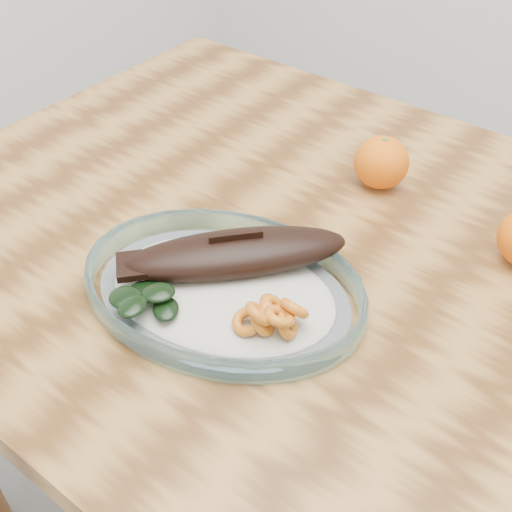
% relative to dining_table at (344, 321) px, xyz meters
% --- Properties ---
extents(dining_table, '(1.20, 0.80, 0.75)m').
position_rel_dining_table_xyz_m(dining_table, '(0.00, 0.00, 0.00)').
color(dining_table, '#573314').
rests_on(dining_table, ground).
extents(plated_meal, '(0.70, 0.70, 0.08)m').
position_rel_dining_table_xyz_m(plated_meal, '(-0.09, -0.14, 0.12)').
color(plated_meal, white).
rests_on(plated_meal, dining_table).
extents(orange_left, '(0.07, 0.07, 0.07)m').
position_rel_dining_table_xyz_m(orange_left, '(-0.06, 0.16, 0.14)').
color(orange_left, '#F65205').
rests_on(orange_left, dining_table).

